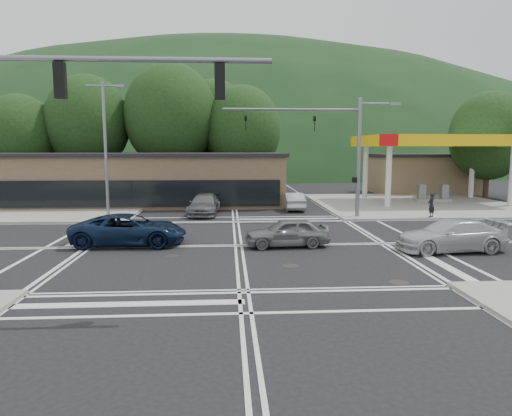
{
  "coord_description": "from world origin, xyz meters",
  "views": [
    {
      "loc": [
        -0.5,
        -21.74,
        4.7
      ],
      "look_at": [
        1.06,
        3.32,
        1.4
      ],
      "focal_mm": 32.0,
      "sensor_mm": 36.0,
      "label": 1
    }
  ],
  "objects": [
    {
      "name": "car_blue_west",
      "position": [
        -5.31,
        0.5,
        0.76
      ],
      "size": [
        5.5,
        2.6,
        1.52
      ],
      "primitive_type": "imported",
      "rotation": [
        0.0,
        0.0,
        1.56
      ],
      "color": "#0C1B36",
      "rests_on": "ground"
    },
    {
      "name": "tree_n_c",
      "position": [
        1.0,
        24.0,
        6.49
      ],
      "size": [
        7.6,
        7.6,
        10.87
      ],
      "color": "#382619",
      "rests_on": "ground"
    },
    {
      "name": "tree_ne",
      "position": [
        24.0,
        20.0,
        5.84
      ],
      "size": [
        7.2,
        7.2,
        9.99
      ],
      "color": "#382619",
      "rests_on": "ground"
    },
    {
      "name": "car_queue_b",
      "position": [
        1.0,
        19.92,
        0.76
      ],
      "size": [
        2.4,
        4.66,
        1.52
      ],
      "primitive_type": "imported",
      "rotation": [
        0.0,
        0.0,
        3.28
      ],
      "color": "silver",
      "rests_on": "ground"
    },
    {
      "name": "pedestrian",
      "position": [
        13.0,
        7.5,
        0.96
      ],
      "size": [
        0.71,
        0.68,
        1.63
      ],
      "primitive_type": "imported",
      "rotation": [
        0.0,
        0.0,
        3.83
      ],
      "color": "black",
      "rests_on": "sidewalk_ne"
    },
    {
      "name": "streetlight_nw",
      "position": [
        -8.44,
        9.0,
        5.05
      ],
      "size": [
        2.5,
        0.25,
        9.0
      ],
      "color": "slate",
      "rests_on": "ground"
    },
    {
      "name": "car_queue_a",
      "position": [
        4.51,
        12.77,
        0.67
      ],
      "size": [
        1.43,
        4.05,
        1.33
      ],
      "primitive_type": "imported",
      "rotation": [
        0.0,
        0.0,
        3.14
      ],
      "color": "#9C9FA3",
      "rests_on": "ground"
    },
    {
      "name": "sidewalk_ne",
      "position": [
        15.0,
        15.0,
        0.07
      ],
      "size": [
        16.0,
        16.0,
        0.15
      ],
      "primitive_type": "cube",
      "color": "gray",
      "rests_on": "ground"
    },
    {
      "name": "convenience_store",
      "position": [
        20.0,
        25.0,
        1.9
      ],
      "size": [
        10.0,
        6.0,
        3.8
      ],
      "primitive_type": "cube",
      "color": "#846B4F",
      "rests_on": "ground"
    },
    {
      "name": "ground",
      "position": [
        0.0,
        0.0,
        0.0
      ],
      "size": [
        120.0,
        120.0,
        0.0
      ],
      "primitive_type": "plane",
      "color": "black",
      "rests_on": "ground"
    },
    {
      "name": "commercial_row",
      "position": [
        -8.0,
        17.0,
        2.0
      ],
      "size": [
        24.0,
        8.0,
        4.0
      ],
      "primitive_type": "cube",
      "color": "brown",
      "rests_on": "ground"
    },
    {
      "name": "car_northbound",
      "position": [
        -2.17,
        10.58,
        0.72
      ],
      "size": [
        2.4,
        5.08,
        1.43
      ],
      "primitive_type": "imported",
      "rotation": [
        0.0,
        0.0,
        -0.08
      ],
      "color": "#595B5E",
      "rests_on": "ground"
    },
    {
      "name": "signal_mast_sw",
      "position": [
        -6.39,
        -8.2,
        5.12
      ],
      "size": [
        9.14,
        0.28,
        8.0
      ],
      "color": "slate",
      "rests_on": "ground"
    },
    {
      "name": "car_grey_center",
      "position": [
        2.33,
        -0.3,
        0.69
      ],
      "size": [
        4.13,
        1.87,
        1.38
      ],
      "primitive_type": "imported",
      "rotation": [
        0.0,
        0.0,
        -1.51
      ],
      "color": "slate",
      "rests_on": "ground"
    },
    {
      "name": "signal_mast_ne",
      "position": [
        6.95,
        8.2,
        5.07
      ],
      "size": [
        11.65,
        0.3,
        8.0
      ],
      "color": "slate",
      "rests_on": "ground"
    },
    {
      "name": "sidewalk_nw",
      "position": [
        -15.0,
        15.0,
        0.07
      ],
      "size": [
        16.0,
        16.0,
        0.15
      ],
      "primitive_type": "cube",
      "color": "gray",
      "rests_on": "ground"
    },
    {
      "name": "tree_n_d",
      "position": [
        -20.0,
        23.0,
        5.84
      ],
      "size": [
        6.8,
        6.8,
        9.76
      ],
      "color": "#382619",
      "rests_on": "ground"
    },
    {
      "name": "hill_north",
      "position": [
        0.0,
        90.0,
        0.0
      ],
      "size": [
        252.0,
        126.0,
        140.0
      ],
      "primitive_type": "ellipsoid",
      "color": "#173318",
      "rests_on": "ground"
    },
    {
      "name": "gas_station_canopy",
      "position": [
        16.99,
        15.99,
        5.04
      ],
      "size": [
        12.32,
        8.34,
        5.75
      ],
      "color": "silver",
      "rests_on": "ground"
    },
    {
      "name": "tree_n_a",
      "position": [
        -14.0,
        24.0,
        7.14
      ],
      "size": [
        8.0,
        8.0,
        11.75
      ],
      "color": "#382619",
      "rests_on": "ground"
    },
    {
      "name": "tree_n_e",
      "position": [
        -2.0,
        28.0,
        7.14
      ],
      "size": [
        8.4,
        8.4,
        11.98
      ],
      "color": "#382619",
      "rests_on": "ground"
    },
    {
      "name": "tree_n_b",
      "position": [
        -6.0,
        24.0,
        7.79
      ],
      "size": [
        9.0,
        9.0,
        12.98
      ],
      "color": "#382619",
      "rests_on": "ground"
    },
    {
      "name": "car_silver_east",
      "position": [
        9.7,
        -1.77,
        0.73
      ],
      "size": [
        5.15,
        2.37,
        1.46
      ],
      "primitive_type": "imported",
      "rotation": [
        0.0,
        0.0,
        -1.5
      ],
      "color": "silver",
      "rests_on": "ground"
    }
  ]
}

